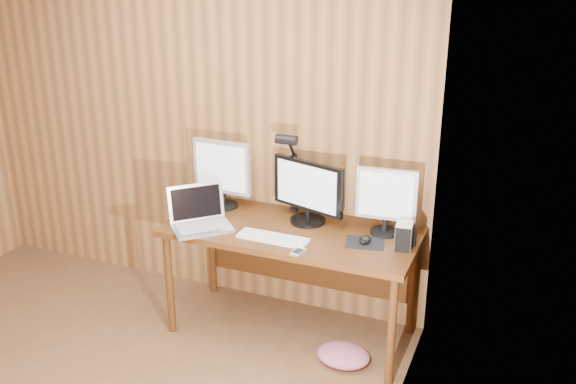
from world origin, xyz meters
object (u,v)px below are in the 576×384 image
Objects in this scene: monitor_right at (386,199)px; keyboard at (273,238)px; desk at (295,242)px; speaker at (412,236)px; monitor_center at (308,191)px; monitor_left at (222,172)px; hard_drive at (404,236)px; laptop at (199,217)px; mouse at (365,240)px; desk_lamp at (290,161)px; phone at (298,252)px.

monitor_right is 0.73m from keyboard.
speaker is at bearing -1.08° from desk.
monitor_center is 0.40m from keyboard.
speaker is (0.70, -0.09, -0.15)m from monitor_center.
monitor_left is 3.08× the size of hard_drive.
laptop reaches higher than hard_drive.
laptop reaches higher than mouse.
monitor_center is 0.50m from mouse.
hard_drive reaches higher than mouse.
desk is 3.41× the size of monitor_left.
mouse is at bearing -4.16° from monitor_center.
desk is 3.79× the size of monitor_right.
monitor_left is 0.78× the size of desk_lamp.
phone is (-0.40, -0.46, -0.22)m from monitor_right.
monitor_center reaches higher than keyboard.
keyboard is at bearing -174.48° from mouse.
keyboard is (0.53, -0.36, -0.24)m from monitor_left.
mouse is at bearing 18.11° from keyboard.
hard_drive reaches higher than phone.
monitor_right is 0.28m from speaker.
monitor_center reaches higher than desk.
desk_lamp is at bearing 145.29° from mouse.
keyboard is at bearing -155.46° from monitor_right.
desk_lamp reaches higher than laptop.
laptop is (-1.12, -0.34, -0.16)m from monitor_right.
hard_drive is at bearing -5.14° from mouse.
speaker is at bearing -34.52° from laptop.
speaker is (0.80, 0.24, 0.05)m from keyboard.
desk_lamp is (-0.27, 0.53, 0.36)m from phone.
mouse is 0.43m from phone.
desk is 10.50× the size of hard_drive.
monitor_center is 4.70× the size of mouse.
monitor_center is at bearing -0.87° from monitor_left.
desk is at bearing -20.76° from laptop.
laptop is 0.68m from desk_lamp.
laptop is 4.12× the size of mouse.
monitor_right is 0.94× the size of laptop.
monitor_center is 0.51m from monitor_right.
speaker is (1.33, -0.12, -0.19)m from monitor_left.
monitor_right is (0.50, 0.01, 0.01)m from monitor_center.
desk_lamp reaches higher than phone.
hard_drive is at bearing 15.01° from keyboard.
monitor_center is at bearing 172.50° from speaker.
desk_lamp is at bearing 98.79° from keyboard.
phone is at bearing -65.99° from desk.
laptop is 3.70× the size of speaker.
monitor_right is at bearing 56.55° from mouse.
monitor_right is at bearing 30.85° from keyboard.
hard_drive is 0.07m from speaker.
hard_drive is at bearing -5.29° from desk.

